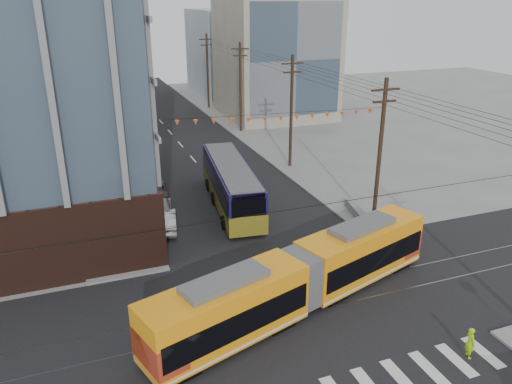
# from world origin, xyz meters

# --- Properties ---
(ground) EXTENTS (160.00, 160.00, 0.00)m
(ground) POSITION_xyz_m (0.00, 0.00, 0.00)
(ground) COLOR slate
(bg_bldg_nw_near) EXTENTS (18.00, 16.00, 18.00)m
(bg_bldg_nw_near) POSITION_xyz_m (-17.00, 52.00, 9.00)
(bg_bldg_nw_near) COLOR #8C99A5
(bg_bldg_nw_near) RESTS_ON ground
(bg_bldg_ne_near) EXTENTS (14.00, 14.00, 16.00)m
(bg_bldg_ne_near) POSITION_xyz_m (16.00, 48.00, 8.00)
(bg_bldg_ne_near) COLOR gray
(bg_bldg_ne_near) RESTS_ON ground
(bg_bldg_nw_far) EXTENTS (16.00, 18.00, 20.00)m
(bg_bldg_nw_far) POSITION_xyz_m (-14.00, 72.00, 10.00)
(bg_bldg_nw_far) COLOR gray
(bg_bldg_nw_far) RESTS_ON ground
(bg_bldg_ne_far) EXTENTS (16.00, 16.00, 14.00)m
(bg_bldg_ne_far) POSITION_xyz_m (18.00, 68.00, 7.00)
(bg_bldg_ne_far) COLOR #8C99A5
(bg_bldg_ne_far) RESTS_ON ground
(utility_pole_far) EXTENTS (0.30, 0.30, 11.00)m
(utility_pole_far) POSITION_xyz_m (8.50, 56.00, 5.50)
(utility_pole_far) COLOR black
(utility_pole_far) RESTS_ON ground
(streetcar) EXTENTS (18.46, 8.11, 3.57)m
(streetcar) POSITION_xyz_m (-1.11, 3.58, 1.79)
(streetcar) COLOR orange
(streetcar) RESTS_ON ground
(city_bus) EXTENTS (4.48, 13.26, 3.69)m
(city_bus) POSITION_xyz_m (-0.09, 18.62, 1.84)
(city_bus) COLOR #161346
(city_bus) RESTS_ON ground
(parked_car_silver) EXTENTS (2.21, 4.38, 1.38)m
(parked_car_silver) POSITION_xyz_m (-6.02, 15.98, 0.69)
(parked_car_silver) COLOR silver
(parked_car_silver) RESTS_ON ground
(parked_car_white) EXTENTS (2.47, 4.76, 1.32)m
(parked_car_white) POSITION_xyz_m (-5.93, 18.92, 0.66)
(parked_car_white) COLOR #B3B3B3
(parked_car_white) RESTS_ON ground
(parked_car_grey) EXTENTS (2.67, 5.02, 1.34)m
(parked_car_grey) POSITION_xyz_m (-5.75, 22.65, 0.67)
(parked_car_grey) COLOR #46474A
(parked_car_grey) RESTS_ON ground
(pedestrian) EXTENTS (0.49, 0.65, 1.62)m
(pedestrian) POSITION_xyz_m (4.68, -2.98, 0.81)
(pedestrian) COLOR #A5E011
(pedestrian) RESTS_ON ground
(jersey_barrier) EXTENTS (1.68, 4.07, 0.79)m
(jersey_barrier) POSITION_xyz_m (8.30, 13.05, 0.40)
(jersey_barrier) COLOR gray
(jersey_barrier) RESTS_ON ground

